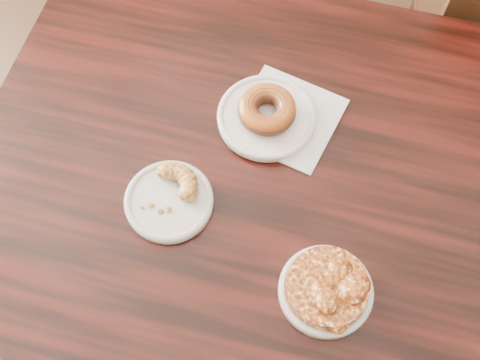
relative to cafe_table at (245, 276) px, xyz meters
The scene contains 9 objects.
floor 0.48m from the cafe_table, 45.16° to the left, with size 5.00×5.00×0.00m, color black.
cafe_table is the anchor object (origin of this frame).
napkin 0.42m from the cafe_table, 94.37° to the left, with size 0.17×0.17×0.00m, color white.
plate_donut 0.42m from the cafe_table, 105.00° to the left, with size 0.17×0.17×0.01m, color white.
plate_cruller 0.40m from the cafe_table, 157.05° to the right, with size 0.15×0.15×0.01m, color silver.
plate_fritter 0.42m from the cafe_table, 22.44° to the right, with size 0.15×0.15×0.01m, color silver.
glazed_donut 0.44m from the cafe_table, 105.00° to the left, with size 0.10×0.10×0.04m, color #9D4416.
apple_fritter 0.45m from the cafe_table, 22.44° to the right, with size 0.17×0.17×0.04m, color #471607, non-canonical shape.
cruller_fragment 0.42m from the cafe_table, 157.05° to the right, with size 0.11×0.11×0.03m, color brown, non-canonical shape.
Camera 1 is at (-0.04, -0.57, 1.66)m, focal length 45.00 mm.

